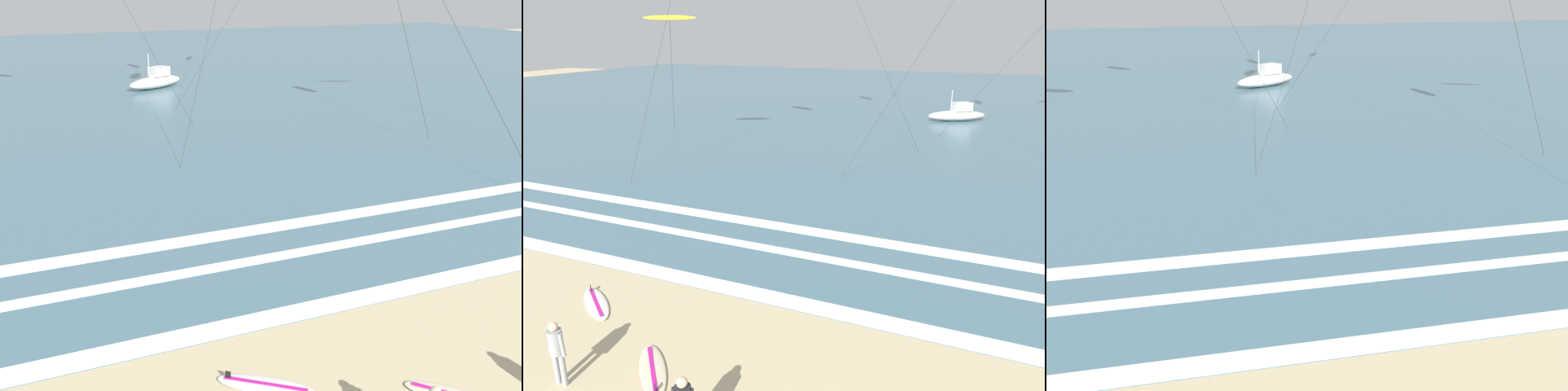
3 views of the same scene
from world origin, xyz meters
The scene contains 5 objects.
ocean_surface centered at (0.00, 54.75, 0.01)m, with size 140.00×90.00×0.01m, color #476B7A.
wave_foam_shoreline centered at (-0.18, 10.15, 0.01)m, with size 57.55×0.76×0.01m, color white.
wave_foam_mid_break centered at (-0.03, 13.33, 0.01)m, with size 59.71×0.56×0.01m, color white.
wave_foam_outer_break centered at (-0.16, 15.51, 0.01)m, with size 58.61×0.81×0.01m, color white.
offshore_boat centered at (1.45, 44.80, 0.55)m, with size 5.33×4.15×2.70m.
Camera 3 is at (-5.93, -1.62, 8.15)m, focal length 42.94 mm.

